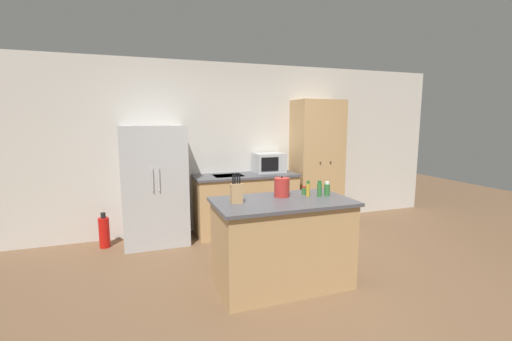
# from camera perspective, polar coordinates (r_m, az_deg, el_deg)

# --- Properties ---
(ground_plane) EXTENTS (14.00, 14.00, 0.00)m
(ground_plane) POSITION_cam_1_polar(r_m,az_deg,el_deg) (3.76, 9.06, -19.03)
(ground_plane) COLOR brown
(wall_back) EXTENTS (7.20, 0.06, 2.60)m
(wall_back) POSITION_cam_1_polar(r_m,az_deg,el_deg) (5.51, -2.34, 3.95)
(wall_back) COLOR beige
(wall_back) RESTS_ON ground_plane
(refrigerator) EXTENTS (0.86, 0.68, 1.65)m
(refrigerator) POSITION_cam_1_polar(r_m,az_deg,el_deg) (4.98, -16.51, -2.37)
(refrigerator) COLOR #B7BABC
(refrigerator) RESTS_ON ground_plane
(back_counter) EXTENTS (1.59, 0.63, 0.90)m
(back_counter) POSITION_cam_1_polar(r_m,az_deg,el_deg) (5.32, -1.67, -5.43)
(back_counter) COLOR tan
(back_counter) RESTS_ON ground_plane
(pantry_cabinet) EXTENTS (0.77, 0.56, 2.05)m
(pantry_cabinet) POSITION_cam_1_polar(r_m,az_deg,el_deg) (5.75, 10.09, 1.25)
(pantry_cabinet) COLOR tan
(pantry_cabinet) RESTS_ON ground_plane
(kitchen_island) EXTENTS (1.41, 0.81, 0.91)m
(kitchen_island) POSITION_cam_1_polar(r_m,az_deg,el_deg) (3.66, 4.37, -11.86)
(kitchen_island) COLOR tan
(kitchen_island) RESTS_ON ground_plane
(microwave) EXTENTS (0.47, 0.36, 0.30)m
(microwave) POSITION_cam_1_polar(r_m,az_deg,el_deg) (5.45, 2.19, 1.31)
(microwave) COLOR #B2B5B7
(microwave) RESTS_ON back_counter
(knife_block) EXTENTS (0.11, 0.07, 0.30)m
(knife_block) POSITION_cam_1_polar(r_m,az_deg,el_deg) (3.37, -3.29, -3.71)
(knife_block) COLOR tan
(knife_block) RESTS_ON kitchen_island
(spice_bottle_tall_dark) EXTENTS (0.04, 0.04, 0.17)m
(spice_bottle_tall_dark) POSITION_cam_1_polar(r_m,az_deg,el_deg) (3.71, 8.67, -3.10)
(spice_bottle_tall_dark) COLOR gold
(spice_bottle_tall_dark) RESTS_ON kitchen_island
(spice_bottle_short_red) EXTENTS (0.06, 0.06, 0.15)m
(spice_bottle_short_red) POSITION_cam_1_polar(r_m,az_deg,el_deg) (3.79, 11.75, -3.04)
(spice_bottle_short_red) COLOR #337033
(spice_bottle_short_red) RESTS_ON kitchen_island
(spice_bottle_amber_oil) EXTENTS (0.05, 0.05, 0.09)m
(spice_bottle_amber_oil) POSITION_cam_1_polar(r_m,az_deg,el_deg) (3.80, 8.00, -3.34)
(spice_bottle_amber_oil) COLOR #337033
(spice_bottle_amber_oil) RESTS_ON kitchen_island
(spice_bottle_green_herb) EXTENTS (0.05, 0.05, 0.17)m
(spice_bottle_green_herb) POSITION_cam_1_polar(r_m,az_deg,el_deg) (3.73, 10.53, -3.07)
(spice_bottle_green_herb) COLOR #337033
(spice_bottle_green_herb) RESTS_ON kitchen_island
(kettle) EXTENTS (0.16, 0.16, 0.23)m
(kettle) POSITION_cam_1_polar(r_m,az_deg,el_deg) (3.66, 4.32, -2.80)
(kettle) COLOR #B72D28
(kettle) RESTS_ON kitchen_island
(fire_extinguisher) EXTENTS (0.14, 0.14, 0.49)m
(fire_extinguisher) POSITION_cam_1_polar(r_m,az_deg,el_deg) (5.17, -23.97, -9.35)
(fire_extinguisher) COLOR red
(fire_extinguisher) RESTS_ON ground_plane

